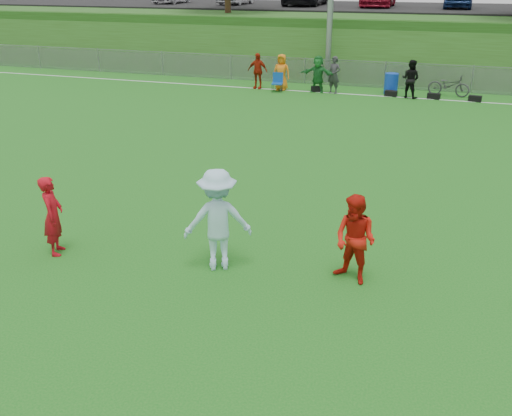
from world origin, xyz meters
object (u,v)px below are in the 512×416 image
at_px(player_red_center, 355,240).
at_px(bicycle, 449,85).
at_px(player_blue, 218,220).
at_px(player_red_left, 53,216).
at_px(recycling_bin, 391,84).

distance_m(player_red_center, bicycle, 18.31).
distance_m(player_red_center, player_blue, 2.57).
bearing_deg(player_red_left, recycling_bin, -37.93).
distance_m(player_red_left, player_red_center, 5.96).
distance_m(player_red_center, recycling_bin, 18.01).
bearing_deg(recycling_bin, player_red_left, -104.38).
relative_size(player_blue, bicycle, 1.08).
height_order(recycling_bin, bicycle, bicycle).
height_order(player_blue, bicycle, player_blue).
distance_m(recycling_bin, bicycle, 2.58).
xyz_separation_m(player_red_center, bicycle, (1.45, 18.25, -0.36)).
relative_size(player_red_center, recycling_bin, 1.79).
height_order(player_blue, recycling_bin, player_blue).
bearing_deg(player_red_left, player_blue, -105.96).
height_order(player_red_center, recycling_bin, player_red_center).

